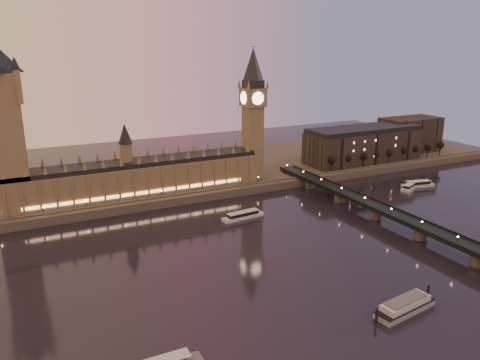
# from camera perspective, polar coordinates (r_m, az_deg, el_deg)

# --- Properties ---
(ground) EXTENTS (700.00, 700.00, 0.00)m
(ground) POSITION_cam_1_polar(r_m,az_deg,el_deg) (256.08, 3.52, -9.35)
(ground) COLOR black
(ground) RESTS_ON ground
(far_embankment) EXTENTS (560.00, 130.00, 6.00)m
(far_embankment) POSITION_cam_1_polar(r_m,az_deg,el_deg) (407.21, -4.38, 0.92)
(far_embankment) COLOR #423D35
(far_embankment) RESTS_ON ground
(palace_of_westminster) EXTENTS (180.00, 26.62, 52.00)m
(palace_of_westminster) POSITION_cam_1_polar(r_m,az_deg,el_deg) (341.14, -12.58, 0.78)
(palace_of_westminster) COLOR brown
(palace_of_westminster) RESTS_ON ground
(victoria_tower) EXTENTS (31.68, 31.68, 118.00)m
(victoria_tower) POSITION_cam_1_polar(r_m,az_deg,el_deg) (323.50, -26.98, 6.56)
(victoria_tower) COLOR brown
(victoria_tower) RESTS_ON ground
(big_ben) EXTENTS (17.68, 17.68, 104.00)m
(big_ben) POSITION_cam_1_polar(r_m,az_deg,el_deg) (365.88, 1.58, 8.95)
(big_ben) COLOR brown
(big_ben) RESTS_ON ground
(westminster_bridge) EXTENTS (13.20, 260.00, 15.30)m
(westminster_bridge) POSITION_cam_1_polar(r_m,az_deg,el_deg) (306.79, 18.60, -4.65)
(westminster_bridge) COLOR black
(westminster_bridge) RESTS_ON ground
(city_block) EXTENTS (155.00, 45.00, 34.00)m
(city_block) POSITION_cam_1_polar(r_m,az_deg,el_deg) (462.50, 16.60, 4.60)
(city_block) COLOR black
(city_block) RESTS_ON ground
(bare_tree_0) EXTENTS (6.42, 6.42, 13.05)m
(bare_tree_0) POSITION_cam_1_polar(r_m,az_deg,el_deg) (402.56, 11.21, 2.34)
(bare_tree_0) COLOR black
(bare_tree_0) RESTS_ON ground
(bare_tree_1) EXTENTS (6.42, 6.42, 13.05)m
(bare_tree_1) POSITION_cam_1_polar(r_m,az_deg,el_deg) (412.20, 12.96, 2.56)
(bare_tree_1) COLOR black
(bare_tree_1) RESTS_ON ground
(bare_tree_2) EXTENTS (6.42, 6.42, 13.05)m
(bare_tree_2) POSITION_cam_1_polar(r_m,az_deg,el_deg) (422.20, 14.63, 2.77)
(bare_tree_2) COLOR black
(bare_tree_2) RESTS_ON ground
(bare_tree_3) EXTENTS (6.42, 6.42, 13.05)m
(bare_tree_3) POSITION_cam_1_polar(r_m,az_deg,el_deg) (432.55, 16.21, 2.97)
(bare_tree_3) COLOR black
(bare_tree_3) RESTS_ON ground
(bare_tree_4) EXTENTS (6.42, 6.42, 13.05)m
(bare_tree_4) POSITION_cam_1_polar(r_m,az_deg,el_deg) (443.23, 17.73, 3.15)
(bare_tree_4) COLOR black
(bare_tree_4) RESTS_ON ground
(bare_tree_5) EXTENTS (6.42, 6.42, 13.05)m
(bare_tree_5) POSITION_cam_1_polar(r_m,az_deg,el_deg) (454.20, 19.17, 3.32)
(bare_tree_5) COLOR black
(bare_tree_5) RESTS_ON ground
(bare_tree_6) EXTENTS (6.42, 6.42, 13.05)m
(bare_tree_6) POSITION_cam_1_polar(r_m,az_deg,el_deg) (465.44, 20.54, 3.49)
(bare_tree_6) COLOR black
(bare_tree_6) RESTS_ON ground
(bare_tree_7) EXTENTS (6.42, 6.42, 13.05)m
(bare_tree_7) POSITION_cam_1_polar(r_m,az_deg,el_deg) (476.95, 21.85, 3.64)
(bare_tree_7) COLOR black
(bare_tree_7) RESTS_ON ground
(bare_tree_8) EXTENTS (6.42, 6.42, 13.05)m
(bare_tree_8) POSITION_cam_1_polar(r_m,az_deg,el_deg) (488.69, 23.10, 3.79)
(bare_tree_8) COLOR black
(bare_tree_8) RESTS_ON ground
(cruise_boat_a) EXTENTS (29.88, 9.21, 4.70)m
(cruise_boat_a) POSITION_cam_1_polar(r_m,az_deg,el_deg) (308.35, 0.37, -4.33)
(cruise_boat_a) COLOR silver
(cruise_boat_a) RESTS_ON ground
(cruise_boat_b) EXTENTS (27.70, 11.96, 4.97)m
(cruise_boat_b) POSITION_cam_1_polar(r_m,az_deg,el_deg) (401.72, 20.87, -0.47)
(cruise_boat_b) COLOR silver
(cruise_boat_b) RESTS_ON ground
(cruise_boat_c) EXTENTS (22.89, 14.65, 4.47)m
(cruise_boat_c) POSITION_cam_1_polar(r_m,az_deg,el_deg) (393.48, 19.98, -0.75)
(cruise_boat_c) COLOR silver
(cruise_boat_c) RESTS_ON ground
(moored_barge) EXTENTS (35.34, 12.70, 6.53)m
(moored_barge) POSITION_cam_1_polar(r_m,az_deg,el_deg) (219.09, 19.48, -14.26)
(moored_barge) COLOR #8192A4
(moored_barge) RESTS_ON ground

